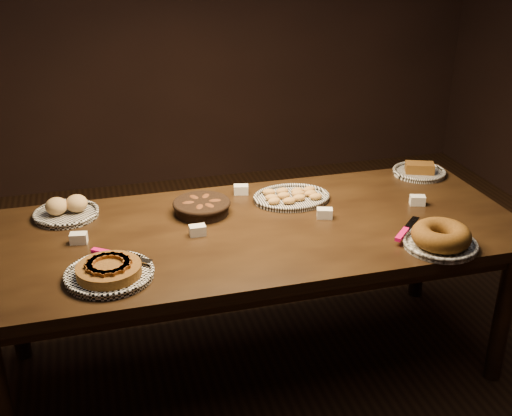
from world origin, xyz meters
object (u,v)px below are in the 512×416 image
object	(u,v)px
apple_tart_plate	(109,272)
bundt_cake_plate	(441,238)
buffet_table	(252,243)
madeleine_platter	(291,197)

from	to	relation	value
apple_tart_plate	bundt_cake_plate	bearing A→B (deg)	-27.50
buffet_table	bundt_cake_plate	distance (m)	0.81
madeleine_platter	bundt_cake_plate	distance (m)	0.76
buffet_table	bundt_cake_plate	size ratio (longest dim) A/B	5.94
buffet_table	madeleine_platter	xyz separation A→B (m)	(0.26, 0.24, 0.09)
apple_tart_plate	buffet_table	bearing A→B (deg)	0.07
apple_tart_plate	madeleine_platter	distance (m)	1.03
buffet_table	apple_tart_plate	size ratio (longest dim) A/B	6.60
apple_tart_plate	bundt_cake_plate	world-z (taller)	bundt_cake_plate
buffet_table	apple_tart_plate	bearing A→B (deg)	-157.36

